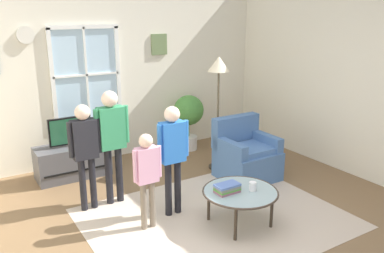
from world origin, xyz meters
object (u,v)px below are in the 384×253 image
object	(u,v)px
floor_lamp	(219,76)
potted_plant_by_window	(189,114)
cup	(253,186)
remote_near_books	(231,185)
coffee_table	(240,193)
book_stack	(227,188)
person_pink_shirt	(147,170)
tv_stand	(73,161)
armchair	(246,156)
person_blue_shirt	(173,148)
person_green_shirt	(112,134)
television	(70,131)
person_black_shirt	(85,145)

from	to	relation	value
floor_lamp	potted_plant_by_window	bearing A→B (deg)	85.46
floor_lamp	cup	bearing A→B (deg)	-112.00
remote_near_books	potted_plant_by_window	xyz separation A→B (m)	(0.84, 2.33, 0.21)
coffee_table	book_stack	distance (m)	0.17
remote_near_books	potted_plant_by_window	distance (m)	2.49
coffee_table	person_pink_shirt	xyz separation A→B (m)	(-0.92, 0.47, 0.31)
tv_stand	remote_near_books	world-z (taller)	tv_stand
tv_stand	floor_lamp	distance (m)	2.47
armchair	person_blue_shirt	bearing A→B (deg)	-164.10
person_green_shirt	potted_plant_by_window	distance (m)	2.24
tv_stand	cup	distance (m)	2.78
cup	remote_near_books	world-z (taller)	cup
floor_lamp	tv_stand	bearing A→B (deg)	157.30
remote_near_books	person_green_shirt	size ratio (longest dim) A/B	0.10
television	cup	bearing A→B (deg)	-60.95
person_black_shirt	remote_near_books	bearing A→B (deg)	-38.87
armchair	book_stack	world-z (taller)	armchair
armchair	person_blue_shirt	distance (m)	1.57
person_blue_shirt	remote_near_books	bearing A→B (deg)	-39.57
armchair	remote_near_books	world-z (taller)	armchair
armchair	person_blue_shirt	world-z (taller)	person_blue_shirt
television	person_black_shirt	bearing A→B (deg)	-96.38
person_black_shirt	potted_plant_by_window	bearing A→B (deg)	29.59
cup	floor_lamp	bearing A→B (deg)	68.00
tv_stand	person_green_shirt	distance (m)	1.30
person_blue_shirt	potted_plant_by_window	bearing A→B (deg)	54.09
cup	person_blue_shirt	world-z (taller)	person_blue_shirt
person_green_shirt	remote_near_books	bearing A→B (deg)	-47.39
cup	person_blue_shirt	size ratio (longest dim) A/B	0.08
book_stack	television	bearing A→B (deg)	114.95
armchair	potted_plant_by_window	bearing A→B (deg)	92.31
potted_plant_by_window	person_green_shirt	bearing A→B (deg)	-146.27
armchair	remote_near_books	xyz separation A→B (m)	(-0.90, -0.84, 0.09)
potted_plant_by_window	person_blue_shirt	bearing A→B (deg)	-125.91
armchair	coffee_table	bearing A→B (deg)	-131.80
television	person_green_shirt	xyz separation A→B (m)	(0.22, -1.10, 0.20)
tv_stand	cup	xyz separation A→B (m)	(1.35, -2.42, 0.22)
tv_stand	book_stack	bearing A→B (deg)	-65.08
tv_stand	coffee_table	xyz separation A→B (m)	(1.22, -2.36, 0.15)
television	person_pink_shirt	world-z (taller)	person_pink_shirt
coffee_table	cup	world-z (taller)	cup
remote_near_books	person_green_shirt	world-z (taller)	person_green_shirt
person_green_shirt	floor_lamp	size ratio (longest dim) A/B	0.84
person_pink_shirt	potted_plant_by_window	xyz separation A→B (m)	(1.77, 2.03, -0.06)
armchair	floor_lamp	bearing A→B (deg)	104.81
coffee_table	person_black_shirt	bearing A→B (deg)	136.96
cup	person_black_shirt	xyz separation A→B (m)	(-1.47, 1.32, 0.37)
armchair	person_green_shirt	bearing A→B (deg)	172.51
remote_near_books	tv_stand	bearing A→B (deg)	119.17
tv_stand	potted_plant_by_window	size ratio (longest dim) A/B	1.07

